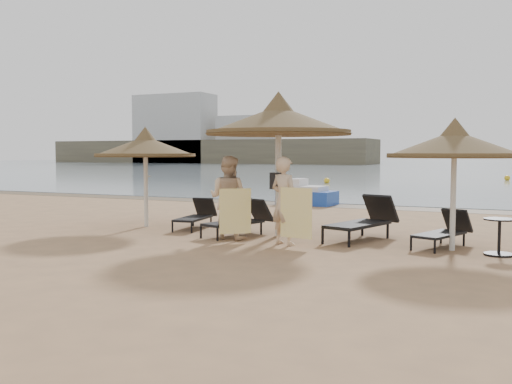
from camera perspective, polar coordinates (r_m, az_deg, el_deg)
ground at (r=11.70m, az=-2.64°, el=-5.41°), size 160.00×160.00×0.00m
sea at (r=90.43m, az=21.24°, el=2.53°), size 200.00×140.00×0.03m
wet_sand_strip at (r=20.45m, az=9.50°, el=-1.41°), size 200.00×1.60×0.01m
far_shore at (r=93.18m, az=5.56°, el=4.59°), size 150.00×54.80×12.00m
palapa_left at (r=14.85m, az=-11.00°, el=4.43°), size 2.59×2.59×2.56m
palapa_center at (r=12.92m, az=2.26°, el=7.09°), size 3.31×3.31×3.28m
palapa_right at (r=11.66m, az=19.23°, el=4.48°), size 2.60×2.60×2.58m
lounger_far_left at (r=14.42m, az=-5.96°, el=-2.31°), size 0.75×1.70×0.74m
lounger_near_left at (r=13.17m, az=-1.51°, el=-2.74°), size 1.17×1.92×0.82m
lounger_near_right at (r=12.74m, az=10.81°, el=-2.75°), size 1.28×2.24×0.95m
lounger_far_right at (r=12.17m, az=18.34°, el=-3.66°), size 1.07×1.73×0.74m
side_table at (r=11.51m, az=23.15°, el=-4.26°), size 0.57×0.57×0.69m
person_left at (r=12.50m, az=-2.80°, el=0.10°), size 0.98×0.64×2.12m
person_right at (r=11.73m, az=2.86°, el=-0.18°), size 1.13×0.92×2.11m
towel_left at (r=12.07m, az=-2.09°, el=-1.93°), size 0.54×0.45×0.96m
towel_right at (r=11.40m, az=4.02°, el=-2.11°), size 0.72×0.14×1.01m
bag_patterned at (r=13.08m, az=2.54°, el=0.93°), size 0.30×0.12×0.37m
bag_dark at (r=12.76m, az=1.97°, el=1.12°), size 0.28×0.13×0.38m
pedal_boat at (r=20.84m, az=5.07°, el=-0.31°), size 2.11×1.35×0.94m
buoy_left at (r=34.95m, az=7.10°, el=1.13°), size 0.36×0.36×0.36m
buoy_mid at (r=41.66m, az=23.82°, el=1.29°), size 0.38×0.38×0.38m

